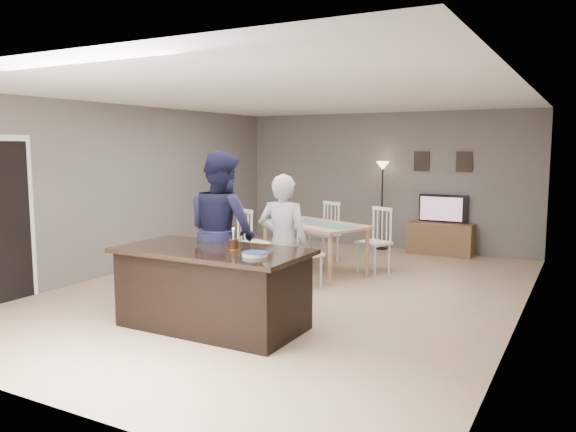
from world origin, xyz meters
The scene contains 13 objects.
floor centered at (0.00, 0.00, 0.00)m, with size 8.00×8.00×0.00m, color tan.
room_shell centered at (0.00, 0.00, 1.68)m, with size 8.00×8.00×8.00m.
kitchen_island centered at (0.00, -1.80, 0.45)m, with size 2.15×1.10×0.90m.
tv_console centered at (1.20, 3.77, 0.30)m, with size 1.20×0.40×0.60m, color brown.
television centered at (1.20, 3.84, 0.86)m, with size 0.91×0.12×0.53m, color black.
tv_screen_glow centered at (1.20, 3.76, 0.87)m, with size 0.78×0.78×0.00m, color orange.
picture_frames centered at (1.15, 3.98, 1.75)m, with size 1.10×0.02×0.38m.
woman centered at (0.39, -0.88, 0.85)m, with size 0.62×0.41×1.70m, color #B3B3B7.
man centered at (-0.32, -1.15, 0.99)m, with size 0.96×0.75×1.98m, color #1A1B3A.
birthday_cake centered at (0.22, -1.70, 0.96)m, with size 0.16×0.16×0.24m.
plate_stack centered at (0.64, -1.94, 0.92)m, with size 0.27×0.27×0.04m.
dining_table centered at (-0.21, 1.24, 0.67)m, with size 2.24×2.41×1.05m.
floor_lamp centered at (0.03, 3.79, 1.35)m, with size 0.26×0.26×1.74m.
Camera 1 is at (3.68, -6.79, 2.02)m, focal length 35.00 mm.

